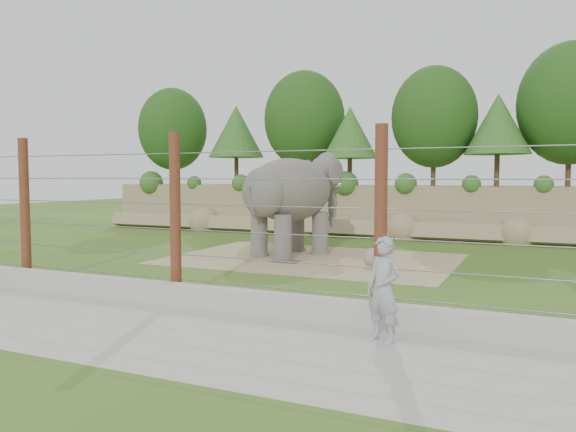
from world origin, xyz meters
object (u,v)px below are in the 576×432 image
at_px(elephant, 290,205).
at_px(barrier_fence, 175,217).
at_px(stone_ball, 373,258).
at_px(zookeeper, 383,289).

distance_m(elephant, barrier_fence, 8.05).
bearing_deg(barrier_fence, stone_ball, 65.16).
bearing_deg(barrier_fence, zookeeper, -13.97).
relative_size(barrier_fence, zookeeper, 10.75).
xyz_separation_m(elephant, stone_ball, (3.62, -1.52, -1.57)).
distance_m(stone_ball, barrier_fence, 7.37).
height_order(stone_ball, zookeeper, zookeeper).
distance_m(barrier_fence, zookeeper, 5.69).
height_order(elephant, barrier_fence, barrier_fence).
relative_size(stone_ball, zookeeper, 0.33).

